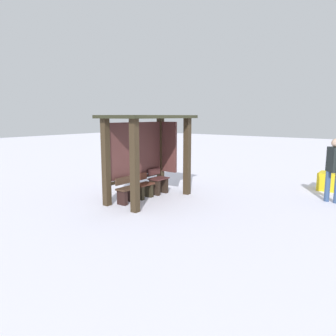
{
  "coord_description": "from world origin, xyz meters",
  "views": [
    {
      "loc": [
        -6.94,
        -5.87,
        2.4
      ],
      "look_at": [
        -0.09,
        -0.74,
        1.01
      ],
      "focal_mm": 34.31,
      "sensor_mm": 36.0,
      "label": 1
    }
  ],
  "objects": [
    {
      "name": "bench_right_inside",
      "position": [
        0.7,
        0.23,
        0.31
      ],
      "size": [
        0.6,
        0.41,
        0.78
      ],
      "color": "#4C2726",
      "rests_on": "ground"
    },
    {
      "name": "bench_center_inside",
      "position": [
        0.0,
        0.23,
        0.3
      ],
      "size": [
        0.6,
        0.34,
        0.72
      ],
      "color": "#52291C",
      "rests_on": "ground"
    },
    {
      "name": "grit_bin",
      "position": [
        4.43,
        -3.9,
        0.29
      ],
      "size": [
        0.71,
        0.57,
        0.58
      ],
      "primitive_type": "cube",
      "rotation": [
        0.0,
        0.0,
        0.01
      ],
      "color": "yellow",
      "rests_on": "ground"
    },
    {
      "name": "person_walking",
      "position": [
        2.82,
        -4.29,
        1.05
      ],
      "size": [
        0.55,
        0.46,
        1.79
      ],
      "color": "black",
      "rests_on": "ground"
    },
    {
      "name": "bus_shelter",
      "position": [
        0.08,
        0.16,
        1.68
      ],
      "size": [
        2.79,
        1.47,
        2.42
      ],
      "color": "#342819",
      "rests_on": "ground"
    },
    {
      "name": "ground_plane",
      "position": [
        0.0,
        0.0,
        0.0
      ],
      "size": [
        60.0,
        60.0,
        0.0
      ],
      "primitive_type": "plane",
      "color": "silver"
    },
    {
      "name": "bench_left_inside",
      "position": [
        -0.7,
        0.23,
        0.29
      ],
      "size": [
        0.6,
        0.35,
        0.72
      ],
      "color": "#432E20",
      "rests_on": "ground"
    }
  ]
}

